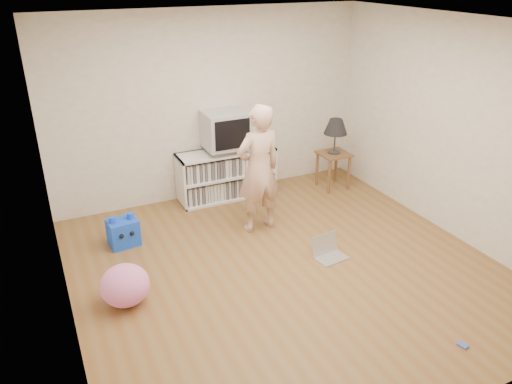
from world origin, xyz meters
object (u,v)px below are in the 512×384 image
Objects in this scene: crt_tv at (225,129)px; table_lamp at (336,127)px; side_table at (333,161)px; plush_pink at (125,285)px; person at (259,169)px; plush_blue at (123,232)px; media_unit at (226,174)px; laptop at (328,251)px; dvd_deck at (226,149)px.

crt_tv is 1.17× the size of table_lamp.
table_lamp is at bearing 0.00° from side_table.
plush_pink is at bearing -155.94° from table_lamp.
plush_pink is (-3.42, -1.53, -0.21)m from side_table.
person reaches higher than table_lamp.
plush_blue is at bearing -173.36° from side_table.
side_table is (1.57, -0.39, 0.07)m from media_unit.
laptop is (0.44, -2.03, -0.28)m from media_unit.
person is 4.08× the size of plush_blue.
media_unit is 1.81m from plush_blue.
plush_blue is at bearing -155.69° from crt_tv.
plush_pink is (-0.22, -1.15, 0.04)m from plush_blue.
table_lamp reaches higher than plush_blue.
side_table is at bearing 180.00° from table_lamp.
dvd_deck is 0.75× the size of crt_tv.
laptop is 2.44m from plush_blue.
table_lamp is 3.82m from plush_pink.
media_unit is 1.17m from person.
crt_tv reaches higher than dvd_deck.
dvd_deck reaches higher than side_table.
side_table is 1.75m from person.
plush_blue is at bearing -155.59° from dvd_deck.
person reaches higher than plush_blue.
media_unit reaches higher than laptop.
dvd_deck is at bearing -95.13° from person.
media_unit is 2.72× the size of table_lamp.
table_lamp reaches higher than side_table.
dvd_deck is (0.00, -0.02, 0.39)m from media_unit.
crt_tv is 2.27m from laptop.
media_unit is 0.86× the size of person.
person is at bearing -156.23° from side_table.
plush_blue is at bearing 141.71° from laptop.
side_table reaches higher than plush_blue.
plush_blue reaches higher than laptop.
table_lamp is at bearing 24.06° from plush_pink.
side_table is 2.02m from laptop.
person is at bearing -17.24° from plush_blue.
media_unit reaches higher than side_table.
laptop is at bearing -77.81° from media_unit.
media_unit is 3.52× the size of plush_blue.
plush_pink is at bearing -134.36° from dvd_deck.
laptop is 0.80× the size of plush_pink.
side_table is (1.57, -0.37, -0.32)m from dvd_deck.
table_lamp is 1.05× the size of plush_pink.
person is 3.32× the size of plush_pink.
laptop is 0.98× the size of plush_blue.
crt_tv is 1.99m from plush_blue.
crt_tv is 1.23× the size of plush_pink.
person is 1.29m from laptop.
table_lamp reaches higher than media_unit.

